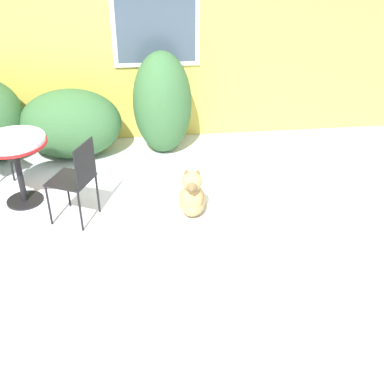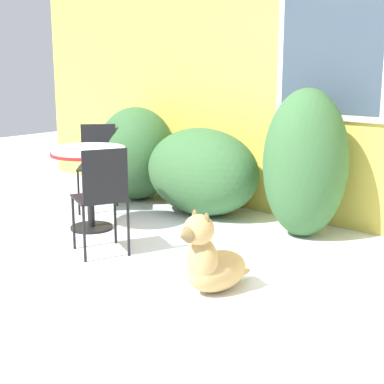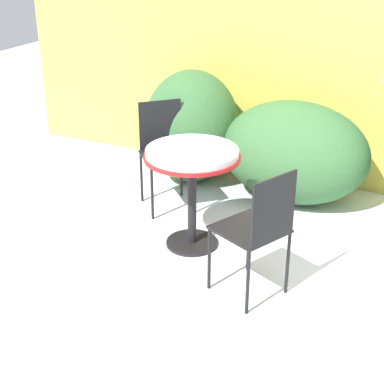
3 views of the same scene
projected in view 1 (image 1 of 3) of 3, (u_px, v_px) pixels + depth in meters
ground_plane at (132, 219)px, 5.36m from camera, size 16.00×16.00×0.00m
house_wall at (126, 33)px, 6.44m from camera, size 8.00×0.10×3.02m
shrub_middle at (71, 124)px, 6.46m from camera, size 1.36×0.91×0.94m
shrub_right at (162, 103)px, 6.48m from camera, size 0.79×0.80×1.40m
patio_table at (14, 150)px, 5.33m from camera, size 0.74×0.74×0.82m
patio_chair_far_side at (76, 177)px, 5.09m from camera, size 0.56×0.56×0.94m
dog at (192, 197)px, 5.34m from camera, size 0.36×0.73×0.63m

